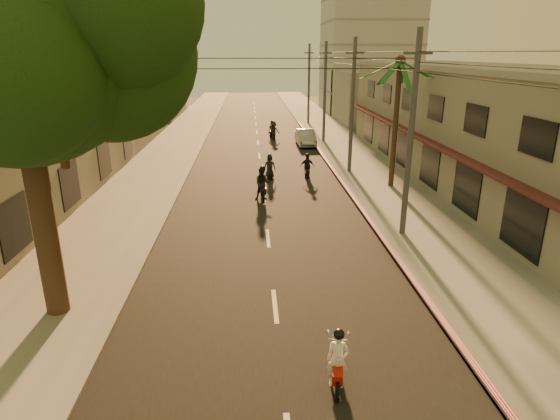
{
  "coord_description": "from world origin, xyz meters",
  "views": [
    {
      "loc": [
        -0.71,
        -11.71,
        8.01
      ],
      "look_at": [
        0.52,
        7.53,
        1.52
      ],
      "focal_mm": 30.0,
      "sensor_mm": 36.0,
      "label": 1
    }
  ],
  "objects_px": {
    "broadleaf_tree": "(29,35)",
    "scooter_far_a": "(270,167)",
    "scooter_mid_b": "(307,167)",
    "scooter_mid_a": "(263,185)",
    "scooter_far_b": "(274,131)",
    "scooter_red": "(338,361)",
    "palm_tree": "(400,68)",
    "parked_car": "(306,138)",
    "scooter_far_c": "(272,130)"
  },
  "relations": [
    {
      "from": "scooter_mid_b",
      "to": "parked_car",
      "type": "xyz_separation_m",
      "value": [
        1.24,
        11.6,
        -0.04
      ]
    },
    {
      "from": "broadleaf_tree",
      "to": "palm_tree",
      "type": "height_order",
      "value": "broadleaf_tree"
    },
    {
      "from": "scooter_red",
      "to": "scooter_mid_a",
      "type": "bearing_deg",
      "value": 105.02
    },
    {
      "from": "broadleaf_tree",
      "to": "scooter_red",
      "type": "height_order",
      "value": "broadleaf_tree"
    },
    {
      "from": "scooter_mid_a",
      "to": "scooter_far_b",
      "type": "bearing_deg",
      "value": 82.98
    },
    {
      "from": "scooter_mid_a",
      "to": "scooter_far_b",
      "type": "height_order",
      "value": "scooter_mid_a"
    },
    {
      "from": "parked_car",
      "to": "scooter_far_b",
      "type": "bearing_deg",
      "value": 128.98
    },
    {
      "from": "scooter_mid_a",
      "to": "parked_car",
      "type": "height_order",
      "value": "scooter_mid_a"
    },
    {
      "from": "broadleaf_tree",
      "to": "scooter_far_b",
      "type": "bearing_deg",
      "value": 75.36
    },
    {
      "from": "scooter_far_b",
      "to": "scooter_mid_b",
      "type": "bearing_deg",
      "value": -84.07
    },
    {
      "from": "scooter_mid_a",
      "to": "scooter_far_a",
      "type": "xyz_separation_m",
      "value": [
        0.6,
        4.74,
        -0.14
      ]
    },
    {
      "from": "broadleaf_tree",
      "to": "scooter_mid_b",
      "type": "xyz_separation_m",
      "value": [
        9.66,
        16.57,
        -7.73
      ]
    },
    {
      "from": "scooter_mid_a",
      "to": "scooter_far_b",
      "type": "distance_m",
      "value": 19.59
    },
    {
      "from": "scooter_mid_a",
      "to": "scooter_far_b",
      "type": "xyz_separation_m",
      "value": [
        1.64,
        19.52,
        -0.08
      ]
    },
    {
      "from": "broadleaf_tree",
      "to": "scooter_red",
      "type": "relative_size",
      "value": 7.28
    },
    {
      "from": "parked_car",
      "to": "scooter_mid_a",
      "type": "bearing_deg",
      "value": -106.34
    },
    {
      "from": "scooter_mid_b",
      "to": "scooter_far_c",
      "type": "height_order",
      "value": "scooter_far_c"
    },
    {
      "from": "palm_tree",
      "to": "scooter_far_b",
      "type": "distance_m",
      "value": 19.69
    },
    {
      "from": "palm_tree",
      "to": "scooter_far_c",
      "type": "bearing_deg",
      "value": 109.08
    },
    {
      "from": "palm_tree",
      "to": "scooter_far_c",
      "type": "distance_m",
      "value": 20.92
    },
    {
      "from": "scooter_red",
      "to": "scooter_far_b",
      "type": "xyz_separation_m",
      "value": [
        0.22,
        35.49,
        0.08
      ]
    },
    {
      "from": "broadleaf_tree",
      "to": "scooter_far_b",
      "type": "height_order",
      "value": "broadleaf_tree"
    },
    {
      "from": "parked_car",
      "to": "scooter_red",
      "type": "bearing_deg",
      "value": -96.59
    },
    {
      "from": "palm_tree",
      "to": "scooter_mid_b",
      "type": "xyz_separation_m",
      "value": [
        -4.95,
        2.71,
        -6.4
      ]
    },
    {
      "from": "palm_tree",
      "to": "scooter_far_a",
      "type": "distance_m",
      "value": 10.2
    },
    {
      "from": "broadleaf_tree",
      "to": "scooter_far_c",
      "type": "xyz_separation_m",
      "value": [
        8.1,
        32.69,
        -7.71
      ]
    },
    {
      "from": "scooter_red",
      "to": "scooter_mid_b",
      "type": "relative_size",
      "value": 0.97
    },
    {
      "from": "scooter_red",
      "to": "palm_tree",
      "type": "bearing_deg",
      "value": 79.67
    },
    {
      "from": "scooter_red",
      "to": "scooter_far_c",
      "type": "bearing_deg",
      "value": 99.74
    },
    {
      "from": "palm_tree",
      "to": "scooter_far_a",
      "type": "height_order",
      "value": "palm_tree"
    },
    {
      "from": "palm_tree",
      "to": "scooter_far_a",
      "type": "xyz_separation_m",
      "value": [
        -7.46,
        2.73,
        -6.4
      ]
    },
    {
      "from": "scooter_mid_a",
      "to": "scooter_mid_b",
      "type": "xyz_separation_m",
      "value": [
        3.11,
        4.73,
        -0.14
      ]
    },
    {
      "from": "scooter_far_a",
      "to": "parked_car",
      "type": "relative_size",
      "value": 0.39
    },
    {
      "from": "scooter_mid_b",
      "to": "broadleaf_tree",
      "type": "bearing_deg",
      "value": -119.06
    },
    {
      "from": "palm_tree",
      "to": "parked_car",
      "type": "xyz_separation_m",
      "value": [
        -3.7,
        14.31,
        -6.44
      ]
    },
    {
      "from": "palm_tree",
      "to": "parked_car",
      "type": "distance_m",
      "value": 16.12
    },
    {
      "from": "broadleaf_tree",
      "to": "scooter_far_b",
      "type": "xyz_separation_m",
      "value": [
        8.19,
        31.36,
        -7.67
      ]
    },
    {
      "from": "scooter_red",
      "to": "scooter_mid_a",
      "type": "relative_size",
      "value": 0.83
    },
    {
      "from": "parked_car",
      "to": "scooter_far_c",
      "type": "relative_size",
      "value": 2.58
    },
    {
      "from": "palm_tree",
      "to": "scooter_mid_a",
      "type": "height_order",
      "value": "palm_tree"
    },
    {
      "from": "broadleaf_tree",
      "to": "scooter_far_a",
      "type": "xyz_separation_m",
      "value": [
        7.16,
        16.58,
        -7.72
      ]
    },
    {
      "from": "palm_tree",
      "to": "scooter_red",
      "type": "xyz_separation_m",
      "value": [
        -6.64,
        -17.98,
        -6.42
      ]
    },
    {
      "from": "scooter_far_a",
      "to": "scooter_far_b",
      "type": "distance_m",
      "value": 14.81
    },
    {
      "from": "palm_tree",
      "to": "scooter_far_b",
      "type": "bearing_deg",
      "value": 110.14
    },
    {
      "from": "scooter_mid_a",
      "to": "parked_car",
      "type": "xyz_separation_m",
      "value": [
        4.36,
        16.32,
        -0.18
      ]
    },
    {
      "from": "scooter_far_b",
      "to": "broadleaf_tree",
      "type": "bearing_deg",
      "value": -104.39
    },
    {
      "from": "scooter_red",
      "to": "parked_car",
      "type": "bearing_deg",
      "value": 94.74
    },
    {
      "from": "palm_tree",
      "to": "scooter_red",
      "type": "height_order",
      "value": "palm_tree"
    },
    {
      "from": "scooter_red",
      "to": "parked_car",
      "type": "relative_size",
      "value": 0.38
    },
    {
      "from": "scooter_mid_b",
      "to": "scooter_far_b",
      "type": "bearing_deg",
      "value": 96.88
    }
  ]
}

